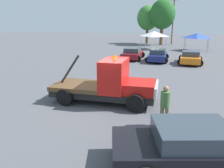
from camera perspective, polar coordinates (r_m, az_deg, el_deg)
The scene contains 13 objects.
ground_plane at distance 11.93m, azimuth -2.25°, elevation -4.62°, with size 160.00×160.00×0.00m, color #545459.
tow_truck at distance 11.54m, azimuth -0.62°, elevation -0.21°, with size 5.78×2.75×2.54m.
foreground_car at distance 7.09m, azimuth 21.64°, elevation -14.96°, with size 5.49×3.66×1.34m.
person_near_truck at distance 9.09m, azimuth 13.68°, elevation -4.94°, with size 0.39×0.39×1.74m.
parked_car_maroon at distance 26.03m, azimuth 5.38°, elevation 7.88°, with size 2.74×4.63×1.34m.
parked_car_navy at distance 25.04m, azimuth 11.83°, elevation 7.32°, with size 2.70×4.70×1.34m.
parked_car_orange at distance 24.45m, azimuth 19.81°, elevation 6.53°, with size 2.58×4.33×1.34m.
canopy_tent_white at distance 36.38m, azimuth 10.93°, elevation 12.75°, with size 3.52×3.52×2.88m.
canopy_tent_blue at distance 36.46m, azimuth 21.34°, elevation 11.68°, with size 3.40×3.40×2.65m.
tree_left at distance 46.76m, azimuth 9.31°, elevation 16.65°, with size 4.27×4.27×7.63m.
tree_center at distance 44.16m, azimuth 13.04°, elevation 17.28°, with size 4.75×4.75×8.48m.
traffic_cone at distance 14.70m, azimuth -2.91°, elevation 0.33°, with size 0.40×0.40×0.55m.
utility_pole at distance 46.24m, azimuth 15.68°, elevation 16.23°, with size 2.20×0.24×9.58m.
Camera 1 is at (4.49, -10.26, 4.13)m, focal length 35.00 mm.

